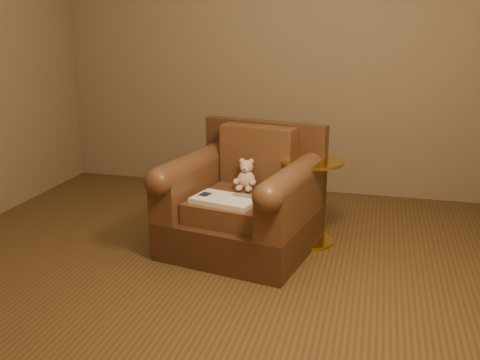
# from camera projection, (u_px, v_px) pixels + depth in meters

# --- Properties ---
(floor) EXTENTS (4.00, 4.00, 0.00)m
(floor) POSITION_uv_depth(u_px,v_px,m) (197.00, 275.00, 3.45)
(floor) COLOR brown
(floor) RESTS_ON ground
(armchair) EXTENTS (1.11, 1.07, 0.86)m
(armchair) POSITION_uv_depth(u_px,v_px,m) (244.00, 203.00, 3.81)
(armchair) COLOR #412515
(armchair) RESTS_ON floor
(teddy_bear) EXTENTS (0.16, 0.18, 0.22)m
(teddy_bear) POSITION_uv_depth(u_px,v_px,m) (246.00, 177.00, 3.84)
(teddy_bear) COLOR #D6AD96
(teddy_bear) RESTS_ON armchair
(guidebook) EXTENTS (0.47, 0.34, 0.03)m
(guidebook) POSITION_uv_depth(u_px,v_px,m) (225.00, 200.00, 3.57)
(guidebook) COLOR beige
(guidebook) RESTS_ON armchair
(side_table) EXTENTS (0.45, 0.45, 0.63)m
(side_table) POSITION_uv_depth(u_px,v_px,m) (311.00, 199.00, 3.87)
(side_table) COLOR gold
(side_table) RESTS_ON floor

